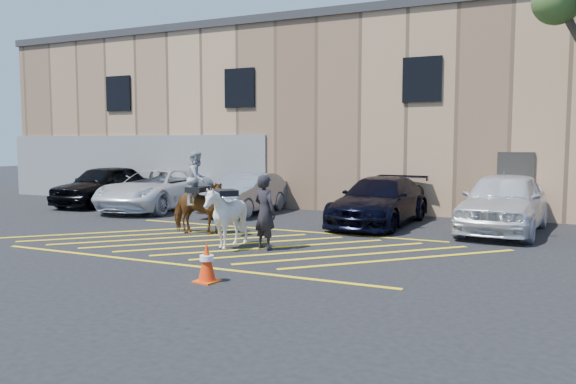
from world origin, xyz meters
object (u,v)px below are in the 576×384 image
at_px(handler, 265,212).
at_px(traffic_cone, 207,262).
at_px(car_white_pickup, 157,189).
at_px(car_silver_sedan, 246,194).
at_px(car_blue_suv, 380,201).
at_px(car_black_suv, 104,185).
at_px(saddled_white, 226,217).
at_px(car_white_suv, 503,202).
at_px(mounted_bay, 198,201).

bearing_deg(handler, traffic_cone, 118.38).
relative_size(car_white_pickup, car_silver_sedan, 1.27).
height_order(car_blue_suv, handler, handler).
height_order(car_silver_sedan, handler, handler).
bearing_deg(car_blue_suv, car_silver_sedan, 175.83).
xyz_separation_m(car_black_suv, saddled_white, (9.19, -5.82, -0.05)).
bearing_deg(saddled_white, car_white_pickup, 139.15).
bearing_deg(handler, car_silver_sedan, -37.10).
bearing_deg(car_blue_suv, handler, -101.69).
distance_m(car_silver_sedan, car_white_suv, 8.55).
distance_m(mounted_bay, saddled_white, 2.23).
relative_size(car_black_suv, car_white_suv, 0.95).
relative_size(car_black_suv, saddled_white, 2.62).
relative_size(handler, saddled_white, 0.98).
bearing_deg(handler, car_black_suv, -8.90).
height_order(car_white_pickup, saddled_white, car_white_pickup).
relative_size(car_white_suv, traffic_cone, 6.82).
distance_m(car_black_suv, car_white_pickup, 2.89).
bearing_deg(car_silver_sedan, car_white_pickup, -174.55).
xyz_separation_m(car_blue_suv, car_white_suv, (3.52, 0.10, 0.13)).
bearing_deg(car_white_suv, car_blue_suv, -173.39).
height_order(handler, saddled_white, handler).
bearing_deg(car_black_suv, car_silver_sedan, -2.73).
distance_m(car_silver_sedan, handler, 6.75).
relative_size(car_black_suv, car_white_pickup, 0.87).
height_order(car_silver_sedan, car_white_suv, car_white_suv).
relative_size(car_white_pickup, traffic_cone, 7.44).
bearing_deg(saddled_white, car_silver_sedan, 114.96).
bearing_deg(mounted_bay, handler, -23.58).
height_order(car_blue_suv, car_white_suv, car_white_suv).
relative_size(car_silver_sedan, car_white_suv, 0.86).
distance_m(car_white_pickup, mounted_bay, 6.14).
bearing_deg(traffic_cone, saddled_white, 114.93).
distance_m(mounted_bay, traffic_cone, 5.38).
bearing_deg(car_white_pickup, handler, -41.75).
bearing_deg(handler, car_blue_suv, -85.01).
height_order(car_black_suv, car_white_pickup, car_black_suv).
relative_size(car_blue_suv, traffic_cone, 6.82).
height_order(car_white_pickup, traffic_cone, car_white_pickup).
relative_size(car_blue_suv, handler, 2.83).
height_order(car_white_pickup, mounted_bay, mounted_bay).
xyz_separation_m(car_silver_sedan, traffic_cone, (4.12, -8.86, -0.34)).
xyz_separation_m(car_silver_sedan, mounted_bay, (1.00, -4.51, 0.22)).
height_order(car_white_pickup, car_blue_suv, car_white_pickup).
bearing_deg(traffic_cone, mounted_bay, 125.69).
height_order(saddled_white, traffic_cone, saddled_white).
bearing_deg(car_white_pickup, mounted_bay, -47.55).
xyz_separation_m(car_white_pickup, traffic_cone, (7.70, -8.43, -0.39)).
relative_size(car_white_pickup, car_blue_suv, 1.09).
xyz_separation_m(car_silver_sedan, car_blue_suv, (5.00, -0.66, 0.02)).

